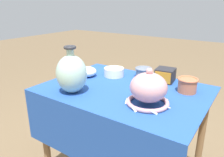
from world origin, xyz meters
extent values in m
cylinder|color=olive|center=(-0.43, -0.29, 0.37)|extent=(0.04, 0.04, 0.74)
cylinder|color=olive|center=(-0.43, 0.29, 0.37)|extent=(0.04, 0.04, 0.74)
cylinder|color=olive|center=(0.43, 0.29, 0.37)|extent=(0.04, 0.04, 0.74)
cube|color=olive|center=(0.00, 0.00, 0.75)|extent=(0.96, 0.69, 0.03)
cube|color=#234C9E|center=(0.00, 0.00, 0.77)|extent=(0.98, 0.71, 0.01)
cube|color=#234C9E|center=(0.00, -0.36, 0.61)|extent=(0.98, 0.01, 0.34)
ellipsoid|color=#A8CCB7|center=(-0.22, -0.22, 0.88)|extent=(0.18, 0.18, 0.22)
cylinder|color=#A8CCB7|center=(-0.22, -0.22, 1.01)|extent=(0.04, 0.04, 0.05)
torus|color=#2D2D33|center=(-0.22, -0.22, 1.04)|extent=(0.07, 0.07, 0.02)
torus|color=#D19399|center=(0.22, -0.13, 0.79)|extent=(0.22, 0.22, 0.02)
ellipsoid|color=#D19399|center=(0.22, -0.13, 0.87)|extent=(0.19, 0.19, 0.15)
sphere|color=#D19399|center=(0.22, -0.13, 0.95)|extent=(0.03, 0.03, 0.03)
cone|color=white|center=(0.33, -0.13, 0.79)|extent=(0.01, 0.04, 0.03)
cone|color=white|center=(0.28, -0.04, 0.79)|extent=(0.04, 0.04, 0.03)
cone|color=white|center=(0.19, -0.02, 0.79)|extent=(0.04, 0.02, 0.03)
cone|color=white|center=(0.12, -0.08, 0.79)|extent=(0.03, 0.04, 0.03)
cone|color=white|center=(0.12, -0.17, 0.79)|extent=(0.03, 0.04, 0.03)
cone|color=white|center=(0.19, -0.23, 0.79)|extent=(0.04, 0.02, 0.03)
cone|color=white|center=(0.28, -0.21, 0.79)|extent=(0.04, 0.04, 0.03)
cube|color=#232328|center=(0.16, 0.26, 0.82)|extent=(0.13, 0.13, 0.09)
cube|color=orange|center=(0.17, 0.20, 0.82)|extent=(0.10, 0.02, 0.07)
cylinder|color=white|center=(-0.18, 0.16, 0.80)|extent=(0.14, 0.14, 0.06)
cylinder|color=slate|center=(0.00, 0.26, 0.81)|extent=(0.11, 0.11, 0.06)
torus|color=slate|center=(0.00, 0.26, 0.84)|extent=(0.12, 0.12, 0.01)
ellipsoid|color=white|center=(-0.34, 0.05, 0.81)|extent=(0.13, 0.13, 0.07)
cylinder|color=#BC6642|center=(0.33, 0.15, 0.81)|extent=(0.11, 0.11, 0.08)
torus|color=#BC6642|center=(0.33, 0.15, 0.85)|extent=(0.12, 0.12, 0.01)
camera|label=1|loc=(0.64, -1.07, 1.27)|focal=35.00mm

